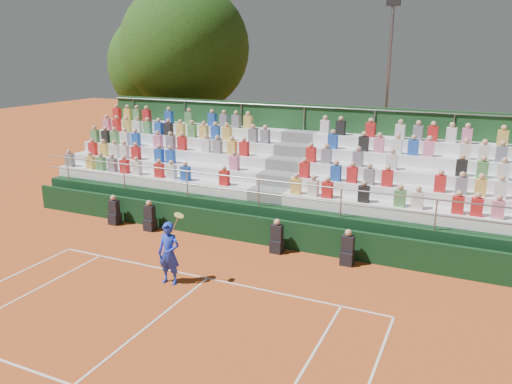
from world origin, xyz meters
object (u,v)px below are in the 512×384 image
at_px(tree_east, 185,48).
at_px(floodlight_mast, 388,83).
at_px(tree_west, 162,66).
at_px(tennis_player, 169,253).

height_order(tree_east, floodlight_mast, tree_east).
xyz_separation_m(tree_west, tree_east, (1.96, -0.54, 0.95)).
xyz_separation_m(tennis_player, tree_west, (-9.41, 13.59, 4.83)).
bearing_deg(tennis_player, tree_west, 124.72).
relative_size(tree_west, floodlight_mast, 0.99).
xyz_separation_m(tree_west, floodlight_mast, (13.01, -0.56, -0.64)).
relative_size(tree_east, floodlight_mast, 1.15).
bearing_deg(tree_east, floodlight_mast, -0.09).
bearing_deg(floodlight_mast, tree_east, 179.91).
relative_size(tennis_player, floodlight_mast, 0.25).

